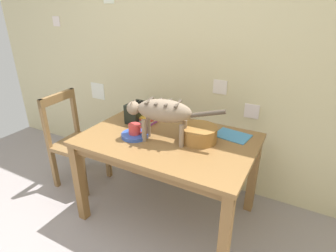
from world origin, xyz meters
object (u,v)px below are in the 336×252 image
Objects in this scene: dining_table at (168,147)px; magazine at (232,136)px; saucer_bowl at (135,135)px; wicker_basket at (198,134)px; toaster at (136,112)px; wooden_chair_near at (75,142)px; book_stack at (145,119)px; coffee_mug at (135,129)px; cat at (162,112)px.

dining_table is 5.10× the size of magazine.
saucer_bowl is 0.76× the size of wicker_basket.
wicker_basket is (0.23, 0.07, 0.15)m from dining_table.
wooden_chair_near is at bearing -166.56° from toaster.
wooden_chair_near reaches higher than book_stack.
dining_table is at bearing -20.94° from toaster.
magazine is 0.28× the size of wooden_chair_near.
wooden_chair_near reaches higher than coffee_mug.
wooden_chair_near is at bearing 172.30° from coffee_mug.
magazine is 1.54m from wooden_chair_near.
toaster reaches higher than book_stack.
wooden_chair_near reaches higher than magazine.
magazine is 0.30m from wicker_basket.
wicker_basket is (0.46, 0.18, -0.01)m from coffee_mug.
book_stack is at bearing -164.33° from magazine.
book_stack is at bearing 151.86° from dining_table.
dining_table is 0.39m from book_stack.
cat is 0.78× the size of wooden_chair_near.
cat is 0.28m from coffee_mug.
cat is 1.17m from wooden_chair_near.
cat is 3.66× the size of toaster.
saucer_bowl is at bearing 79.47° from wooden_chair_near.
magazine is at bearing 31.82° from dining_table.
wicker_basket is at bearing 21.10° from coffee_mug.
magazine is at bearing 7.94° from toaster.
dining_table is 0.52m from magazine.
magazine is (0.67, 0.38, -0.07)m from coffee_mug.
toaster is (-0.08, -0.02, 0.05)m from book_stack.
wicker_basket is at bearing 16.32° from dining_table.
wicker_basket reaches higher than dining_table.
magazine is (0.45, 0.34, -0.24)m from cat.
dining_table is 1.83× the size of cat.
coffee_mug is 0.68× the size of book_stack.
saucer_bowl is 0.32m from toaster.
saucer_bowl is (-0.24, -0.11, 0.10)m from dining_table.
wooden_chair_near is (-0.81, 0.11, -0.31)m from saucer_bowl.
toaster is at bearing 172.07° from wicker_basket.
saucer_bowl is at bearing -57.94° from toaster.
wicker_basket is (0.46, 0.18, 0.05)m from saucer_bowl.
toaster reaches higher than wicker_basket.
coffee_mug is at bearing 0.00° from saucer_bowl.
magazine is 0.77m from book_stack.
magazine is (0.67, 0.38, -0.01)m from saucer_bowl.
wicker_basket reaches higher than coffee_mug.
dining_table is at bearing 87.23° from wooden_chair_near.
saucer_bowl is 0.30m from book_stack.
coffee_mug reaches higher than book_stack.
saucer_bowl is 1.08× the size of toaster.
wooden_chair_near is (-1.04, 0.07, -0.54)m from cat.
magazine is at bearing 29.70° from coffee_mug.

